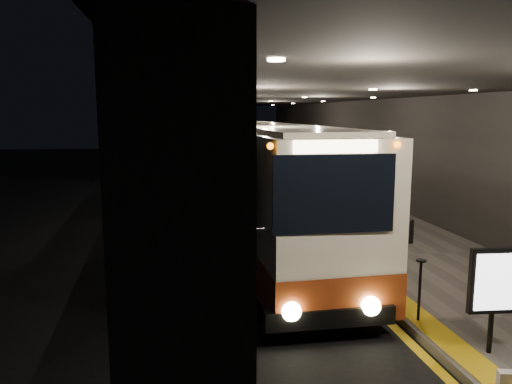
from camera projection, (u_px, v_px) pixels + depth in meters
ground at (243, 281)px, 11.56m from camera, size 90.00×90.00×0.00m
lane_line_white at (167, 233)px, 16.13m from camera, size 0.12×50.00×0.01m
kerb_stripe_yellow at (292, 228)px, 16.81m from camera, size 0.18×50.00×0.01m
sidewalk at (359, 223)px, 17.19m from camera, size 4.50×50.00×0.15m
tactile_strip at (306, 223)px, 16.87m from camera, size 0.50×50.00×0.01m
terminal_wall at (425, 138)px, 17.09m from camera, size 0.10×50.00×6.00m
support_columns at (175, 169)px, 14.86m from camera, size 0.80×24.80×4.40m
canopy at (298, 89)px, 16.11m from camera, size 9.00×50.00×0.40m
coach_main at (269, 196)px, 13.34m from camera, size 2.68×11.13×3.45m
coach_second at (218, 150)px, 29.37m from camera, size 2.44×10.96×3.43m
passenger_boarding at (364, 234)px, 11.61m from camera, size 0.63×0.78×1.83m
bag_plain at (507, 382)px, 6.67m from camera, size 0.26×0.19×0.29m
info_sign at (494, 283)px, 7.62m from camera, size 0.80×0.18×1.68m
stanchion_post at (420, 291)px, 8.90m from camera, size 0.05×0.05×1.12m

